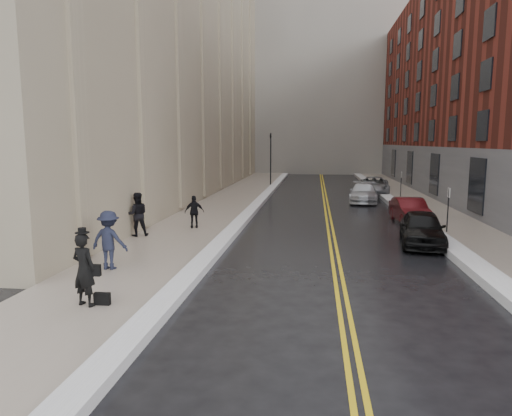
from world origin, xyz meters
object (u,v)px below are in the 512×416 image
(pedestrian_b, at_px, (109,240))
(car_silver_near, at_px, (363,193))
(pedestrian_a, at_px, (137,214))
(car_silver_far, at_px, (374,186))
(car_black, at_px, (422,228))
(pedestrian_c, at_px, (194,212))
(pedestrian_main, at_px, (84,270))
(car_maroon, at_px, (410,211))

(pedestrian_b, bearing_deg, car_silver_near, -110.98)
(pedestrian_a, relative_size, pedestrian_b, 1.00)
(car_silver_far, height_order, pedestrian_b, pedestrian_b)
(car_black, xyz_separation_m, car_silver_near, (-1.01, 13.97, -0.04))
(car_silver_near, distance_m, pedestrian_c, 15.33)
(car_black, xyz_separation_m, pedestrian_c, (-10.36, 1.82, 0.22))
(pedestrian_main, bearing_deg, car_silver_far, -93.72)
(pedestrian_main, height_order, pedestrian_a, pedestrian_a)
(car_silver_far, bearing_deg, car_maroon, -82.36)
(car_silver_near, bearing_deg, pedestrian_a, -122.46)
(car_maroon, distance_m, pedestrian_b, 16.26)
(car_silver_near, xyz_separation_m, pedestrian_a, (-11.40, -14.32, 0.44))
(car_silver_far, bearing_deg, pedestrian_main, -104.24)
(pedestrian_c, bearing_deg, pedestrian_main, 71.98)
(car_silver_far, distance_m, pedestrian_main, 30.03)
(car_silver_near, relative_size, pedestrian_main, 2.50)
(pedestrian_b, bearing_deg, car_maroon, -130.19)
(car_silver_near, distance_m, car_silver_far, 5.26)
(pedestrian_b, bearing_deg, car_black, -146.78)
(pedestrian_c, bearing_deg, pedestrian_b, 65.14)
(car_black, bearing_deg, pedestrian_c, 177.77)
(pedestrian_b, relative_size, pedestrian_c, 1.22)
(car_silver_near, bearing_deg, pedestrian_b, -111.51)
(pedestrian_a, height_order, pedestrian_c, pedestrian_a)
(car_black, height_order, pedestrian_a, pedestrian_a)
(car_black, distance_m, pedestrian_c, 10.53)
(car_black, xyz_separation_m, pedestrian_main, (-10.36, -9.00, 0.38))
(car_black, height_order, pedestrian_b, pedestrian_b)
(car_black, bearing_deg, car_silver_near, 101.91)
(car_black, distance_m, car_silver_far, 19.05)
(car_silver_near, bearing_deg, pedestrian_main, -106.08)
(car_maroon, bearing_deg, car_black, -99.44)
(pedestrian_main, bearing_deg, pedestrian_b, -57.84)
(car_black, height_order, car_silver_far, car_silver_far)
(pedestrian_b, bearing_deg, pedestrian_c, -90.24)
(pedestrian_c, bearing_deg, car_maroon, -179.55)
(car_maroon, relative_size, car_silver_near, 0.86)
(car_maroon, xyz_separation_m, car_silver_near, (-1.60, 8.49, 0.02))
(car_silver_far, bearing_deg, car_black, -84.40)
(car_maroon, height_order, car_silver_far, car_silver_far)
(car_silver_near, bearing_deg, car_silver_far, 80.96)
(pedestrian_main, xyz_separation_m, pedestrian_c, (-0.00, 10.83, -0.16))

